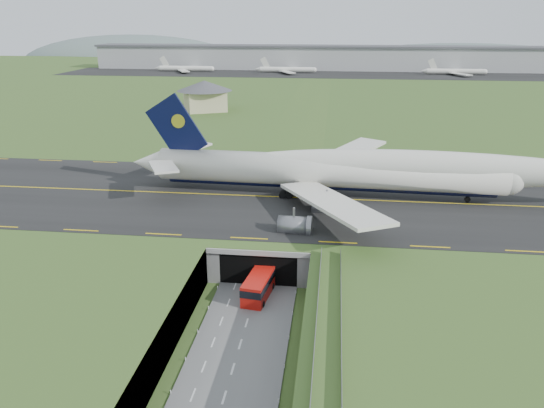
# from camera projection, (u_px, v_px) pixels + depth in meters

# --- Properties ---
(ground) EXTENTS (900.00, 900.00, 0.00)m
(ground) POSITION_uv_depth(u_px,v_px,m) (250.00, 313.00, 74.54)
(ground) COLOR #375C25
(ground) RESTS_ON ground
(airfield_deck) EXTENTS (800.00, 800.00, 6.00)m
(airfield_deck) POSITION_uv_depth(u_px,v_px,m) (250.00, 294.00, 73.54)
(airfield_deck) COLOR gray
(airfield_deck) RESTS_ON ground
(trench_road) EXTENTS (12.00, 75.00, 0.20)m
(trench_road) POSITION_uv_depth(u_px,v_px,m) (241.00, 343.00, 67.48)
(trench_road) COLOR slate
(trench_road) RESTS_ON ground
(taxiway) EXTENTS (800.00, 44.00, 0.18)m
(taxiway) POSITION_uv_depth(u_px,v_px,m) (276.00, 197.00, 103.40)
(taxiway) COLOR black
(taxiway) RESTS_ON airfield_deck
(tunnel_portal) EXTENTS (17.00, 22.30, 6.00)m
(tunnel_portal) POSITION_uv_depth(u_px,v_px,m) (265.00, 243.00, 89.07)
(tunnel_portal) COLOR gray
(tunnel_portal) RESTS_ON ground
(guideway) EXTENTS (3.00, 53.00, 7.05)m
(guideway) POSITION_uv_depth(u_px,v_px,m) (327.00, 372.00, 53.64)
(guideway) COLOR #A8A8A3
(guideway) RESTS_ON ground
(jumbo_jet) EXTENTS (93.49, 60.30, 19.96)m
(jumbo_jet) POSITION_uv_depth(u_px,v_px,m) (361.00, 171.00, 101.73)
(jumbo_jet) COLOR silver
(jumbo_jet) RESTS_ON ground
(shuttle_tram) EXTENTS (4.27, 8.67, 3.37)m
(shuttle_tram) POSITION_uv_depth(u_px,v_px,m) (258.00, 286.00, 78.01)
(shuttle_tram) COLOR red
(shuttle_tram) RESTS_ON ground
(service_building) EXTENTS (27.09, 27.09, 11.13)m
(service_building) POSITION_uv_depth(u_px,v_px,m) (205.00, 93.00, 196.95)
(service_building) COLOR #C7BE90
(service_building) RESTS_ON ground
(cargo_terminal) EXTENTS (320.00, 67.00, 15.60)m
(cargo_terminal) POSITION_uv_depth(u_px,v_px,m) (321.00, 57.00, 350.17)
(cargo_terminal) COLOR #B2B2B2
(cargo_terminal) RESTS_ON ground
(distant_hills) EXTENTS (700.00, 91.00, 60.00)m
(distant_hills) POSITION_uv_depth(u_px,v_px,m) (397.00, 68.00, 471.21)
(distant_hills) COLOR slate
(distant_hills) RESTS_ON ground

